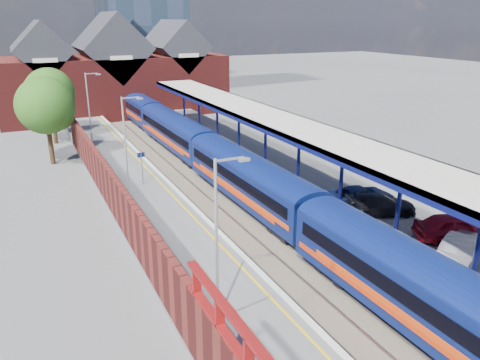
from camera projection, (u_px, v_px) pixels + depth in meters
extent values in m
plane|color=#5B5B5E|center=(181.00, 167.00, 43.02)|extent=(240.00, 240.00, 0.00)
cube|color=#473D33|center=(225.00, 203.00, 34.49)|extent=(6.00, 76.00, 0.06)
cube|color=slate|center=(196.00, 207.00, 33.55)|extent=(0.07, 76.00, 0.14)
cube|color=slate|center=(215.00, 203.00, 34.14)|extent=(0.07, 76.00, 0.14)
cube|color=slate|center=(234.00, 200.00, 34.78)|extent=(0.07, 76.00, 0.14)
cube|color=slate|center=(251.00, 197.00, 35.37)|extent=(0.07, 76.00, 0.14)
cube|color=#565659|center=(151.00, 209.00, 32.08)|extent=(5.00, 76.00, 1.00)
cube|color=#565659|center=(294.00, 185.00, 36.79)|extent=(6.00, 76.00, 1.00)
cube|color=silver|center=(184.00, 197.00, 32.87)|extent=(0.30, 76.00, 0.05)
cube|color=silver|center=(262.00, 184.00, 35.45)|extent=(0.30, 76.00, 0.05)
cube|color=yellow|center=(175.00, 198.00, 32.64)|extent=(0.14, 76.00, 0.01)
cube|color=#0B1953|center=(430.00, 299.00, 19.40)|extent=(2.98, 16.03, 2.50)
cube|color=#0B1953|center=(434.00, 272.00, 18.99)|extent=(2.98, 16.03, 0.60)
cube|color=#0B1953|center=(250.00, 180.00, 33.54)|extent=(2.98, 16.03, 2.50)
cube|color=#0B1953|center=(250.00, 164.00, 33.13)|extent=(2.98, 16.03, 0.60)
cube|color=#0B1953|center=(176.00, 132.00, 47.67)|extent=(2.98, 16.03, 2.50)
cube|color=#0B1953|center=(176.00, 120.00, 47.26)|extent=(2.98, 16.03, 0.60)
cube|color=#0B1953|center=(137.00, 106.00, 61.81)|extent=(2.98, 16.03, 2.50)
cube|color=#0B1953|center=(136.00, 97.00, 61.40)|extent=(2.98, 16.03, 0.60)
cube|color=black|center=(191.00, 149.00, 39.88)|extent=(0.04, 60.54, 0.70)
cube|color=#D73E0E|center=(191.00, 158.00, 40.14)|extent=(0.03, 55.27, 0.30)
cube|color=red|center=(191.00, 161.00, 40.21)|extent=(0.03, 55.27, 0.30)
cube|color=black|center=(128.00, 111.00, 67.10)|extent=(2.00, 2.40, 0.60)
cylinder|color=#0E1352|center=(478.00, 248.00, 21.06)|extent=(0.24, 0.24, 4.20)
cylinder|color=#0E1352|center=(398.00, 210.00, 25.31)|extent=(0.24, 0.24, 4.20)
cylinder|color=#0E1352|center=(341.00, 182.00, 29.57)|extent=(0.24, 0.24, 4.20)
cylinder|color=#0E1352|center=(298.00, 162.00, 33.83)|extent=(0.24, 0.24, 4.20)
cylinder|color=#0E1352|center=(265.00, 146.00, 38.09)|extent=(0.24, 0.24, 4.20)
cylinder|color=#0E1352|center=(239.00, 133.00, 42.35)|extent=(0.24, 0.24, 4.20)
cylinder|color=#0E1352|center=(217.00, 122.00, 46.60)|extent=(0.24, 0.24, 4.20)
cylinder|color=#0E1352|center=(199.00, 114.00, 50.86)|extent=(0.24, 0.24, 4.20)
cylinder|color=#0E1352|center=(184.00, 106.00, 55.12)|extent=(0.24, 0.24, 4.20)
cube|color=beige|center=(278.00, 120.00, 36.70)|extent=(4.50, 52.00, 0.25)
cube|color=#0E1352|center=(253.00, 124.00, 35.87)|extent=(0.20, 52.00, 0.55)
cube|color=#0E1352|center=(301.00, 120.00, 37.63)|extent=(0.20, 52.00, 0.55)
cylinder|color=#A5A8AA|center=(217.00, 244.00, 18.44)|extent=(0.12, 0.12, 7.00)
cube|color=#A5A8AA|center=(230.00, 159.00, 17.58)|extent=(1.20, 0.08, 0.08)
cube|color=#A5A8AA|center=(244.00, 160.00, 17.85)|extent=(0.45, 0.18, 0.12)
cylinder|color=#A5A8AA|center=(126.00, 148.00, 32.07)|extent=(0.12, 0.12, 7.00)
cube|color=#A5A8AA|center=(131.00, 98.00, 31.20)|extent=(1.20, 0.08, 0.08)
cube|color=#A5A8AA|center=(140.00, 99.00, 31.48)|extent=(0.45, 0.18, 0.12)
cylinder|color=#A5A8AA|center=(89.00, 109.00, 45.69)|extent=(0.12, 0.12, 7.00)
cube|color=#A5A8AA|center=(92.00, 74.00, 44.82)|extent=(1.20, 0.08, 0.08)
cube|color=#A5A8AA|center=(98.00, 74.00, 45.10)|extent=(0.45, 0.18, 0.12)
cylinder|color=#A5A8AA|center=(142.00, 168.00, 35.12)|extent=(0.08, 0.08, 2.50)
cube|color=#0C194C|center=(141.00, 155.00, 34.78)|extent=(0.55, 0.06, 0.35)
cube|color=#5C1918|center=(132.00, 224.00, 25.29)|extent=(0.35, 50.00, 2.80)
cube|color=maroon|center=(249.00, 352.00, 12.74)|extent=(0.30, 0.12, 1.00)
cube|color=maroon|center=(220.00, 313.00, 14.45)|extent=(0.30, 0.12, 1.00)
cube|color=maroon|center=(197.00, 282.00, 16.15)|extent=(0.30, 0.12, 1.00)
cube|color=#5C1918|center=(115.00, 85.00, 65.55)|extent=(30.00, 12.00, 8.00)
cube|color=#232328|center=(41.00, 49.00, 60.16)|extent=(7.13, 12.00, 7.13)
cube|color=#232328|center=(111.00, 47.00, 63.85)|extent=(9.16, 12.00, 9.16)
cube|color=#232328|center=(174.00, 45.00, 67.53)|extent=(7.13, 12.00, 7.13)
cube|color=beige|center=(45.00, 60.00, 55.34)|extent=(2.80, 0.15, 0.50)
cube|color=beige|center=(122.00, 58.00, 59.02)|extent=(2.80, 0.15, 0.50)
cube|color=beige|center=(189.00, 55.00, 62.71)|extent=(2.80, 0.15, 0.50)
cylinder|color=#382314|center=(50.00, 143.00, 43.17)|extent=(0.44, 0.44, 4.00)
sphere|color=#1F4B14|center=(45.00, 105.00, 42.02)|extent=(5.20, 5.20, 5.20)
sphere|color=#1F4B14|center=(56.00, 113.00, 42.15)|extent=(3.20, 3.20, 3.20)
cylinder|color=#382314|center=(54.00, 125.00, 50.39)|extent=(0.44, 0.44, 4.00)
sphere|color=#1F4B14|center=(50.00, 93.00, 49.25)|extent=(5.20, 5.20, 5.20)
sphere|color=#1F4B14|center=(59.00, 99.00, 49.38)|extent=(3.20, 3.20, 3.20)
imported|color=maroon|center=(455.00, 227.00, 26.34)|extent=(4.86, 3.39, 1.54)
imported|color=#BBBCC0|center=(464.00, 249.00, 23.88)|extent=(4.93, 3.39, 1.54)
imported|color=black|center=(380.00, 205.00, 29.83)|extent=(4.92, 3.19, 1.33)
imported|color=navy|center=(361.00, 196.00, 31.20)|extent=(5.08, 2.91, 1.33)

